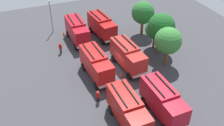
{
  "coord_description": "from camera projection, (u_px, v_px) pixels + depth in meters",
  "views": [
    {
      "loc": [
        28.79,
        -11.55,
        23.36
      ],
      "look_at": [
        0.0,
        0.0,
        1.4
      ],
      "focal_mm": 41.82,
      "sensor_mm": 36.0,
      "label": 1
    }
  ],
  "objects": [
    {
      "name": "tree_3",
      "position": [
        168.0,
        41.0,
        37.75
      ],
      "size": [
        4.0,
        4.0,
        6.21
      ],
      "color": "brown",
      "rests_on": "ground"
    },
    {
      "name": "traffic_cone_1",
      "position": [
        64.0,
        34.0,
        47.42
      ],
      "size": [
        0.47,
        0.47,
        0.67
      ],
      "primitive_type": "cone",
      "color": "#F2600C",
      "rests_on": "ground"
    },
    {
      "name": "traffic_cone_0",
      "position": [
        121.0,
        74.0,
        37.62
      ],
      "size": [
        0.44,
        0.44,
        0.63
      ],
      "primitive_type": "cone",
      "color": "#F2600C",
      "rests_on": "ground"
    },
    {
      "name": "tree_2",
      "position": [
        161.0,
        27.0,
        40.6
      ],
      "size": [
        4.31,
        4.31,
        6.68
      ],
      "color": "brown",
      "rests_on": "ground"
    },
    {
      "name": "tree_0",
      "position": [
        143.0,
        13.0,
        45.63
      ],
      "size": [
        4.02,
        4.02,
        6.22
      ],
      "color": "brown",
      "rests_on": "ground"
    },
    {
      "name": "firefighter_2",
      "position": [
        166.0,
        92.0,
        33.65
      ],
      "size": [
        0.45,
        0.31,
        1.63
      ],
      "rotation": [
        0.0,
        0.0,
        4.88
      ],
      "color": "black",
      "rests_on": "ground"
    },
    {
      "name": "firefighter_0",
      "position": [
        98.0,
        96.0,
        32.84
      ],
      "size": [
        0.46,
        0.47,
        1.72
      ],
      "rotation": [
        0.0,
        0.0,
        5.53
      ],
      "color": "black",
      "rests_on": "ground"
    },
    {
      "name": "fire_truck_2",
      "position": [
        128.0,
        110.0,
        29.28
      ],
      "size": [
        7.25,
        2.88,
        3.88
      ],
      "rotation": [
        0.0,
        0.0,
        0.02
      ],
      "color": "#9E120F",
      "rests_on": "ground"
    },
    {
      "name": "fire_truck_1",
      "position": [
        96.0,
        64.0,
        36.58
      ],
      "size": [
        7.35,
        3.15,
        3.88
      ],
      "rotation": [
        0.0,
        0.0,
        0.07
      ],
      "color": "#AD1615",
      "rests_on": "ground"
    },
    {
      "name": "fire_truck_3",
      "position": [
        102.0,
        25.0,
        46.13
      ],
      "size": [
        7.44,
        3.45,
        3.88
      ],
      "rotation": [
        0.0,
        0.0,
        0.12
      ],
      "color": "#9D1111",
      "rests_on": "ground"
    },
    {
      "name": "fire_truck_5",
      "position": [
        163.0,
        100.0,
        30.52
      ],
      "size": [
        7.27,
        2.94,
        3.88
      ],
      "rotation": [
        0.0,
        0.0,
        0.03
      ],
      "color": "#A51021",
      "rests_on": "ground"
    },
    {
      "name": "tree_1",
      "position": [
        155.0,
        29.0,
        42.34
      ],
      "size": [
        3.22,
        3.22,
        4.99
      ],
      "color": "brown",
      "rests_on": "ground"
    },
    {
      "name": "firefighter_1",
      "position": [
        60.0,
        47.0,
        42.18
      ],
      "size": [
        0.31,
        0.46,
        1.83
      ],
      "rotation": [
        0.0,
        0.0,
        0.18
      ],
      "color": "black",
      "rests_on": "ground"
    },
    {
      "name": "fire_truck_0",
      "position": [
        77.0,
        30.0,
        44.69
      ],
      "size": [
        7.25,
        2.87,
        3.88
      ],
      "rotation": [
        0.0,
        0.0,
        0.02
      ],
      "color": "maroon",
      "rests_on": "ground"
    },
    {
      "name": "lamppost",
      "position": [
        51.0,
        13.0,
        46.73
      ],
      "size": [
        0.36,
        0.36,
        6.22
      ],
      "color": "slate",
      "rests_on": "ground"
    },
    {
      "name": "ground_plane",
      "position": [
        112.0,
        71.0,
        38.82
      ],
      "size": [
        56.92,
        56.92,
        0.0
      ],
      "primitive_type": "plane",
      "color": "#38383D"
    },
    {
      "name": "fire_truck_4",
      "position": [
        128.0,
        55.0,
        38.34
      ],
      "size": [
        7.38,
        3.24,
        3.88
      ],
      "rotation": [
        0.0,
        0.0,
        0.08
      ],
      "color": "maroon",
      "rests_on": "ground"
    }
  ]
}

